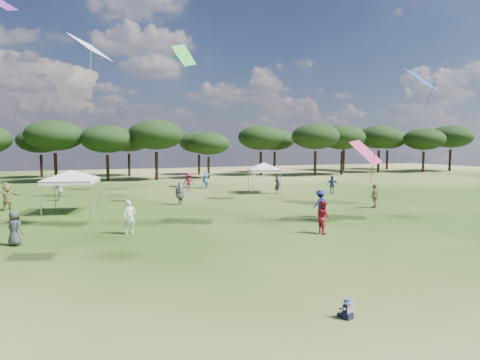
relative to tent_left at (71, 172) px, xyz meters
name	(u,v)px	position (x,y,z in m)	size (l,w,h in m)	color
ground	(374,354)	(6.24, -21.56, -2.66)	(140.00, 140.00, 0.00)	#355319
tree_line	(145,137)	(8.63, 25.85, 2.77)	(108.78, 17.63, 7.77)	black
tent_left	(71,172)	(0.00, 0.00, 0.00)	(6.03, 6.03, 3.08)	gray
tent_right	(264,164)	(16.23, 5.21, 0.02)	(5.32, 5.32, 3.11)	gray
toddler	(347,310)	(6.77, -19.90, -2.43)	(0.37, 0.40, 0.51)	black
festival_crowd	(174,192)	(7.02, 1.45, -1.80)	(28.36, 23.80, 1.89)	navy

